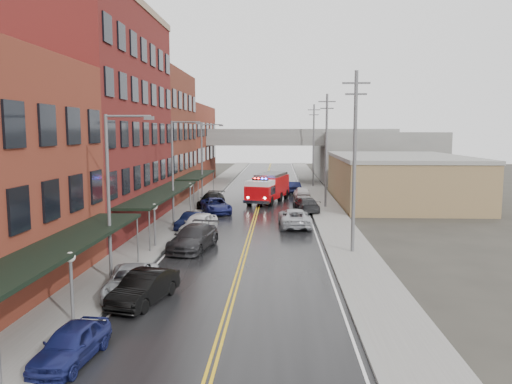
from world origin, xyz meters
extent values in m
plane|color=#2D2B26|center=(0.00, 0.00, 0.00)|extent=(220.00, 220.00, 0.00)
cube|color=black|center=(0.00, 30.00, 0.01)|extent=(11.00, 160.00, 0.02)
cube|color=slate|center=(-7.30, 30.00, 0.07)|extent=(3.00, 160.00, 0.15)
cube|color=slate|center=(7.30, 30.00, 0.07)|extent=(3.00, 160.00, 0.15)
cube|color=gray|center=(-5.65, 30.00, 0.07)|extent=(0.30, 160.00, 0.15)
cube|color=gray|center=(5.65, 30.00, 0.07)|extent=(0.30, 160.00, 0.15)
cube|color=maroon|center=(-13.30, 23.00, 9.00)|extent=(9.00, 20.00, 18.00)
cube|color=#5C2A1B|center=(-13.30, 40.50, 7.50)|extent=(9.00, 15.00, 15.00)
cube|color=maroon|center=(-13.30, 58.00, 6.00)|extent=(9.00, 20.00, 12.00)
cube|color=olive|center=(16.00, 40.00, 2.50)|extent=(14.00, 22.00, 5.00)
cube|color=slate|center=(18.00, 70.00, 4.00)|extent=(18.00, 30.00, 8.00)
cube|color=black|center=(-7.50, 4.00, 3.00)|extent=(2.60, 16.00, 0.18)
cylinder|color=slate|center=(-6.35, 11.60, 1.50)|extent=(0.10, 0.10, 3.00)
cube|color=black|center=(-7.50, 23.00, 3.00)|extent=(2.60, 18.00, 0.18)
cylinder|color=slate|center=(-6.35, 14.40, 1.50)|extent=(0.10, 0.10, 3.00)
cylinder|color=slate|center=(-6.35, 31.60, 1.50)|extent=(0.10, 0.10, 3.00)
cube|color=black|center=(-7.50, 40.50, 3.00)|extent=(2.60, 13.00, 0.18)
cylinder|color=slate|center=(-6.35, 34.40, 1.50)|extent=(0.10, 0.10, 3.00)
cylinder|color=slate|center=(-6.35, 46.60, 1.50)|extent=(0.10, 0.10, 3.00)
cylinder|color=#59595B|center=(-6.40, 2.00, 1.40)|extent=(0.14, 0.14, 2.80)
sphere|color=silver|center=(-6.40, 2.00, 2.90)|extent=(0.44, 0.44, 0.44)
cylinder|color=#59595B|center=(-6.40, 16.00, 1.40)|extent=(0.14, 0.14, 2.80)
sphere|color=silver|center=(-6.40, 16.00, 2.90)|extent=(0.44, 0.44, 0.44)
cylinder|color=#59595B|center=(-6.40, 30.00, 1.40)|extent=(0.14, 0.14, 2.80)
sphere|color=silver|center=(-6.40, 30.00, 2.90)|extent=(0.44, 0.44, 0.44)
cylinder|color=#59595B|center=(-6.80, 8.00, 4.50)|extent=(0.18, 0.18, 9.00)
cylinder|color=#59595B|center=(-5.60, 8.00, 8.90)|extent=(2.40, 0.12, 0.12)
cube|color=#59595B|center=(-4.50, 8.00, 8.80)|extent=(0.50, 0.22, 0.18)
cylinder|color=#59595B|center=(-6.80, 24.00, 4.50)|extent=(0.18, 0.18, 9.00)
cylinder|color=#59595B|center=(-5.60, 24.00, 8.90)|extent=(2.40, 0.12, 0.12)
cube|color=#59595B|center=(-4.50, 24.00, 8.80)|extent=(0.50, 0.22, 0.18)
cylinder|color=#59595B|center=(-6.80, 40.00, 4.50)|extent=(0.18, 0.18, 9.00)
cylinder|color=#59595B|center=(-5.60, 40.00, 8.90)|extent=(2.40, 0.12, 0.12)
cube|color=#59595B|center=(-4.50, 40.00, 8.80)|extent=(0.50, 0.22, 0.18)
cylinder|color=#59595B|center=(7.20, 15.00, 6.00)|extent=(0.24, 0.24, 12.00)
cube|color=#59595B|center=(7.20, 15.00, 11.20)|extent=(1.80, 0.12, 0.12)
cube|color=#59595B|center=(7.20, 15.00, 10.50)|extent=(1.40, 0.12, 0.12)
cylinder|color=#59595B|center=(7.20, 35.00, 6.00)|extent=(0.24, 0.24, 12.00)
cube|color=#59595B|center=(7.20, 35.00, 11.20)|extent=(1.80, 0.12, 0.12)
cube|color=#59595B|center=(7.20, 35.00, 10.50)|extent=(1.40, 0.12, 0.12)
cylinder|color=#59595B|center=(7.20, 55.00, 6.00)|extent=(0.24, 0.24, 12.00)
cube|color=#59595B|center=(7.20, 55.00, 11.20)|extent=(1.80, 0.12, 0.12)
cube|color=#59595B|center=(7.20, 55.00, 10.50)|extent=(1.40, 0.12, 0.12)
cube|color=slate|center=(0.00, 62.00, 6.75)|extent=(40.00, 10.00, 1.50)
cube|color=slate|center=(-11.00, 62.00, 3.00)|extent=(1.60, 8.00, 6.00)
cube|color=slate|center=(11.00, 62.00, 3.00)|extent=(1.60, 8.00, 6.00)
cube|color=#BA080D|center=(1.32, 40.46, 1.73)|extent=(4.28, 6.66, 2.35)
cube|color=#BA080D|center=(0.20, 36.25, 1.40)|extent=(3.45, 3.53, 1.68)
cube|color=silver|center=(0.20, 36.25, 2.52)|extent=(3.26, 3.28, 0.56)
cube|color=black|center=(0.25, 36.47, 1.73)|extent=(3.18, 2.45, 0.89)
cube|color=slate|center=(1.32, 40.46, 3.07)|extent=(3.90, 6.16, 0.34)
cube|color=black|center=(0.20, 36.25, 2.88)|extent=(1.81, 0.76, 0.16)
sphere|color=#FF0C0C|center=(-0.40, 36.41, 2.97)|extent=(0.22, 0.22, 0.22)
sphere|color=#1933FF|center=(0.79, 36.09, 2.97)|extent=(0.22, 0.22, 0.22)
cylinder|color=black|center=(-1.02, 36.46, 0.56)|extent=(1.18, 0.67, 1.12)
cylinder|color=black|center=(1.36, 35.83, 0.56)|extent=(1.18, 0.67, 1.12)
cylinder|color=black|center=(-0.01, 40.24, 0.56)|extent=(1.18, 0.67, 1.12)
cylinder|color=black|center=(2.36, 39.61, 0.56)|extent=(1.18, 0.67, 1.12)
cylinder|color=black|center=(0.71, 42.94, 0.56)|extent=(1.18, 0.67, 1.12)
cylinder|color=black|center=(3.08, 42.31, 0.56)|extent=(1.18, 0.67, 1.12)
imported|color=navy|center=(-5.00, -1.44, 0.67)|extent=(1.93, 4.05, 1.34)
imported|color=black|center=(-4.08, 4.70, 0.76)|extent=(2.66, 4.84, 1.51)
imported|color=#A4A8AC|center=(-5.00, 5.80, 0.71)|extent=(3.12, 5.44, 1.43)
imported|color=#242426|center=(-3.60, 15.57, 0.83)|extent=(3.29, 6.04, 1.66)
imported|color=silver|center=(-4.09, 20.83, 0.84)|extent=(2.88, 5.19, 1.67)
imported|color=black|center=(-5.00, 22.80, 0.69)|extent=(2.35, 4.42, 1.39)
imported|color=navy|center=(-4.04, 31.07, 0.75)|extent=(4.06, 5.92, 1.50)
imported|color=black|center=(-5.00, 34.80, 0.78)|extent=(2.70, 5.59, 1.57)
imported|color=#ADB0B5|center=(3.60, 24.18, 0.79)|extent=(2.85, 5.76, 1.57)
imported|color=#252527|center=(5.00, 32.08, 0.75)|extent=(2.84, 5.40, 1.49)
imported|color=silver|center=(5.00, 41.86, 0.78)|extent=(2.04, 4.63, 1.55)
imported|color=#0E1234|center=(4.07, 47.80, 0.77)|extent=(2.17, 4.85, 1.55)
camera|label=1|loc=(2.31, -17.90, 8.11)|focal=35.00mm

